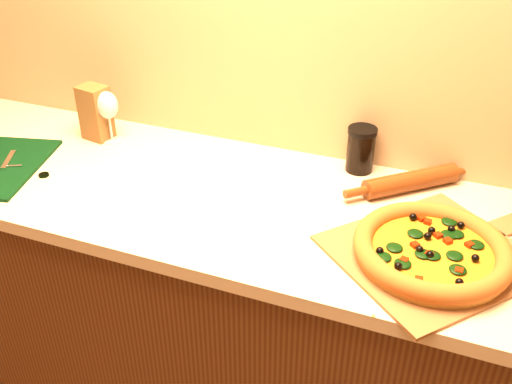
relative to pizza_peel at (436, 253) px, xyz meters
name	(u,v)px	position (x,y,z in m)	size (l,w,h in m)	color
cabinet	(244,319)	(-0.54, 0.07, -0.47)	(2.80, 0.65, 0.86)	#421F0E
countertop	(243,203)	(-0.54, 0.07, -0.02)	(2.84, 0.68, 0.04)	beige
pizza_peel	(436,253)	(0.00, 0.00, 0.00)	(0.59, 0.60, 0.01)	brown
pizza	(432,250)	(-0.01, -0.03, 0.03)	(0.37, 0.37, 0.05)	#A67B29
bottle_cap	(44,175)	(-1.15, -0.04, 0.00)	(0.03, 0.03, 0.01)	black
rolling_pin	(411,181)	(-0.11, 0.28, 0.02)	(0.34, 0.30, 0.06)	#54230E
wine_glass	(107,107)	(-1.09, 0.24, 0.12)	(0.07, 0.07, 0.18)	silver
paper_bag	(96,113)	(-1.14, 0.24, 0.09)	(0.09, 0.07, 0.18)	brown
dark_jar	(361,149)	(-0.27, 0.34, 0.07)	(0.09, 0.09, 0.14)	black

